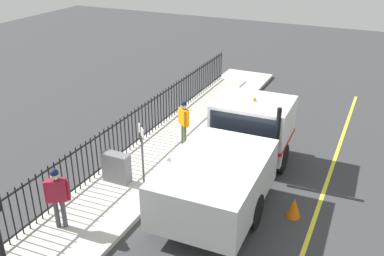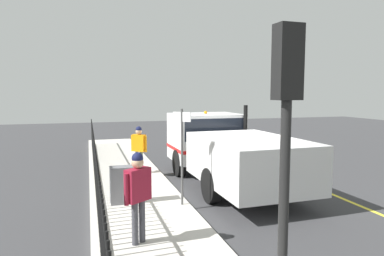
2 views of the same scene
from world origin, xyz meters
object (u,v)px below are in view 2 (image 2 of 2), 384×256
Objects in this scene: traffic_cone at (292,176)px; worker_standing at (139,145)px; utility_cabinet at (127,184)px; street_sign at (182,146)px; traffic_light_near at (286,116)px; pedestrian_distant at (138,188)px; work_truck at (223,146)px.

worker_standing is at bearing -28.17° from traffic_cone.
street_sign reaches higher than utility_cabinet.
street_sign reaches higher than traffic_cone.
traffic_light_near is 7.74m from traffic_cone.
utility_cabinet reaches higher than traffic_cone.
traffic_light_near is (-0.49, 8.55, 1.56)m from worker_standing.
worker_standing is 5.75m from pedestrian_distant.
work_truck is 2.73× the size of street_sign.
pedestrian_distant is 2.98× the size of traffic_cone.
pedestrian_distant is (3.38, 4.15, -0.02)m from work_truck.
traffic_cone is (-5.42, -3.23, -0.93)m from pedestrian_distant.
work_truck is 4.00× the size of worker_standing.
street_sign is at bearing -42.98° from worker_standing.
utility_cabinet is (3.32, 1.62, -0.61)m from work_truck.
worker_standing is (2.55, -1.54, -0.07)m from work_truck.
traffic_light_near is at bearing -99.29° from pedestrian_distant.
street_sign reaches higher than pedestrian_distant.
street_sign is (4.03, 1.28, 1.38)m from traffic_cone.
pedestrian_distant is at bearing -130.41° from work_truck.
utility_cabinet is at bearing -155.18° from work_truck.
worker_standing is at bearing 147.59° from work_truck.
work_truck is at bearing 71.46° from traffic_light_near.
traffic_light_near is at bearing 56.06° from traffic_cone.
traffic_light_near is at bearing 89.23° from street_sign.
work_truck is 3.74m from utility_cabinet.
utility_cabinet is (0.76, 3.17, -0.55)m from worker_standing.
worker_standing is at bearing 47.73° from pedestrian_distant.
street_sign is (-1.32, 0.57, 1.04)m from utility_cabinet.
pedestrian_distant is 3.49m from traffic_light_near.
street_sign is (-0.06, -4.81, -1.06)m from traffic_light_near.
traffic_light_near is 1.48× the size of street_sign.
work_truck reaches higher than pedestrian_distant.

